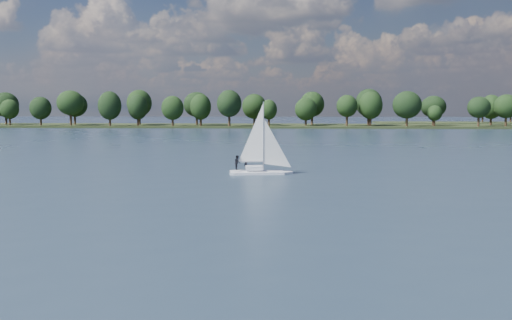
{
  "coord_description": "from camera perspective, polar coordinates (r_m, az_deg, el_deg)",
  "views": [
    {
      "loc": [
        8.52,
        -20.57,
        8.0
      ],
      "look_at": [
        4.88,
        38.4,
        2.5
      ],
      "focal_mm": 40.0,
      "sensor_mm": 36.0,
      "label": 1
    }
  ],
  "objects": [
    {
      "name": "far_shore",
      "position": [
        232.86,
        1.43,
        3.35
      ],
      "size": [
        660.0,
        40.0,
        1.5
      ],
      "primitive_type": "cube",
      "color": "black",
      "rests_on": "ground"
    },
    {
      "name": "sailboat",
      "position": [
        67.71,
        0.15,
        0.68
      ],
      "size": [
        7.09,
        2.99,
        9.05
      ],
      "rotation": [
        0.0,
        0.0,
        0.16
      ],
      "color": "white",
      "rests_on": "ground"
    },
    {
      "name": "treeline",
      "position": [
        230.34,
        -2.74,
        5.33
      ],
      "size": [
        562.44,
        74.53,
        17.67
      ],
      "color": "black",
      "rests_on": "ground"
    },
    {
      "name": "ground",
      "position": [
        121.13,
        -0.51,
        1.53
      ],
      "size": [
        700.0,
        700.0,
        0.0
      ],
      "primitive_type": "plane",
      "color": "#233342",
      "rests_on": "ground"
    }
  ]
}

